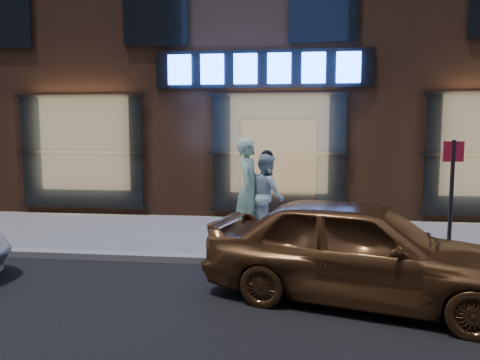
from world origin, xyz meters
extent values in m
plane|color=slate|center=(0.00, 0.00, 0.00)|extent=(90.00, 90.00, 0.00)
cube|color=gray|center=(0.00, 0.00, 0.06)|extent=(60.00, 0.25, 0.12)
cube|color=#54301E|center=(0.00, 8.00, 5.00)|extent=(30.00, 8.00, 10.00)
cube|color=black|center=(-0.40, 3.95, 3.60)|extent=(5.20, 0.06, 0.90)
cube|color=black|center=(0.00, 3.92, 1.20)|extent=(1.80, 0.10, 2.40)
cube|color=#FFBF72|center=(-5.00, 3.98, 1.60)|extent=(3.00, 0.04, 2.60)
cube|color=black|center=(-5.00, 3.94, 1.60)|extent=(3.20, 0.06, 2.80)
cube|color=#FFBF72|center=(0.00, 3.98, 1.60)|extent=(3.00, 0.04, 2.60)
cube|color=black|center=(0.00, 3.94, 1.60)|extent=(3.20, 0.06, 2.80)
cube|color=black|center=(-7.00, 3.94, 5.00)|extent=(1.60, 0.06, 1.60)
cube|color=black|center=(-3.00, 3.94, 5.00)|extent=(1.60, 0.06, 1.60)
cube|color=black|center=(1.00, 3.94, 5.00)|extent=(1.60, 0.06, 1.60)
cube|color=#2659FF|center=(-2.40, 3.88, 3.60)|extent=(0.55, 0.12, 0.70)
cube|color=#2659FF|center=(-1.60, 3.88, 3.60)|extent=(0.55, 0.12, 0.70)
cube|color=#2659FF|center=(-0.80, 3.88, 3.60)|extent=(0.55, 0.12, 0.70)
cube|color=#2659FF|center=(0.00, 3.88, 3.60)|extent=(0.55, 0.12, 0.70)
cube|color=#2659FF|center=(0.80, 3.88, 3.60)|extent=(0.55, 0.12, 0.70)
cube|color=#2659FF|center=(1.60, 3.88, 3.60)|extent=(0.55, 0.12, 0.70)
imported|color=#BDF8DD|center=(-0.52, 1.96, 1.00)|extent=(0.55, 0.77, 2.00)
imported|color=silver|center=(-0.16, 2.08, 0.85)|extent=(0.90, 1.00, 1.69)
imported|color=brown|center=(1.25, -1.41, 0.67)|extent=(4.22, 2.59, 1.34)
cylinder|color=#262628|center=(2.89, 0.33, 1.01)|extent=(0.06, 0.06, 2.02)
cube|color=red|center=(2.89, 0.33, 1.84)|extent=(0.32, 0.06, 0.32)
camera|label=1|loc=(0.44, -7.37, 2.23)|focal=35.00mm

